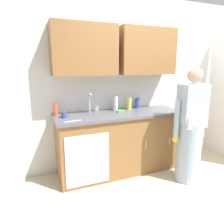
% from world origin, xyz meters
% --- Properties ---
extents(ground_plane, '(9.00, 9.00, 0.00)m').
position_xyz_m(ground_plane, '(0.00, 0.00, 0.00)').
color(ground_plane, beige).
extents(kitchen_wall_with_uppers, '(4.80, 0.44, 2.70)m').
position_xyz_m(kitchen_wall_with_uppers, '(-0.14, 0.99, 1.48)').
color(kitchen_wall_with_uppers, silver).
rests_on(kitchen_wall_with_uppers, ground).
extents(counter_cabinet, '(1.90, 0.62, 0.90)m').
position_xyz_m(counter_cabinet, '(-0.55, 0.70, 0.45)').
color(counter_cabinet, brown).
rests_on(counter_cabinet, ground).
extents(countertop, '(1.96, 0.66, 0.04)m').
position_xyz_m(countertop, '(-0.55, 0.70, 0.92)').
color(countertop, '#595960').
rests_on(countertop, counter_cabinet).
extents(sink, '(0.50, 0.36, 0.35)m').
position_xyz_m(sink, '(-0.94, 0.71, 0.93)').
color(sink, '#B7BABF').
rests_on(sink, counter_cabinet).
extents(person_at_sink, '(0.55, 0.34, 1.62)m').
position_xyz_m(person_at_sink, '(0.25, 0.07, 0.69)').
color(person_at_sink, white).
rests_on(person_at_sink, ground).
extents(bottle_dish_liquid, '(0.06, 0.06, 0.19)m').
position_xyz_m(bottle_dish_liquid, '(-1.47, 0.88, 1.04)').
color(bottle_dish_liquid, '#E05933').
rests_on(bottle_dish_liquid, countertop).
extents(bottle_water_tall, '(0.08, 0.08, 0.16)m').
position_xyz_m(bottle_water_tall, '(-0.14, 0.91, 1.02)').
color(bottle_water_tall, '#334CB2').
rests_on(bottle_water_tall, countertop).
extents(bottle_soap, '(0.08, 0.08, 0.24)m').
position_xyz_m(bottle_soap, '(-0.55, 0.87, 1.06)').
color(bottle_soap, silver).
rests_on(bottle_soap, countertop).
extents(bottle_cleaner_spray, '(0.07, 0.07, 0.19)m').
position_xyz_m(bottle_cleaner_spray, '(-0.32, 0.86, 1.04)').
color(bottle_cleaner_spray, '#D8D14C').
rests_on(bottle_cleaner_spray, countertop).
extents(cup_by_sink, '(0.08, 0.08, 0.08)m').
position_xyz_m(cup_by_sink, '(-1.38, 0.71, 0.98)').
color(cup_by_sink, '#33478C').
rests_on(cup_by_sink, countertop).
extents(knife_on_counter, '(0.24, 0.06, 0.01)m').
position_xyz_m(knife_on_counter, '(-1.31, 0.49, 0.94)').
color(knife_on_counter, silver).
rests_on(knife_on_counter, countertop).
extents(sponge, '(0.11, 0.07, 0.03)m').
position_xyz_m(sponge, '(-0.53, 0.73, 0.96)').
color(sponge, '#4CBF4C').
rests_on(sponge, countertop).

